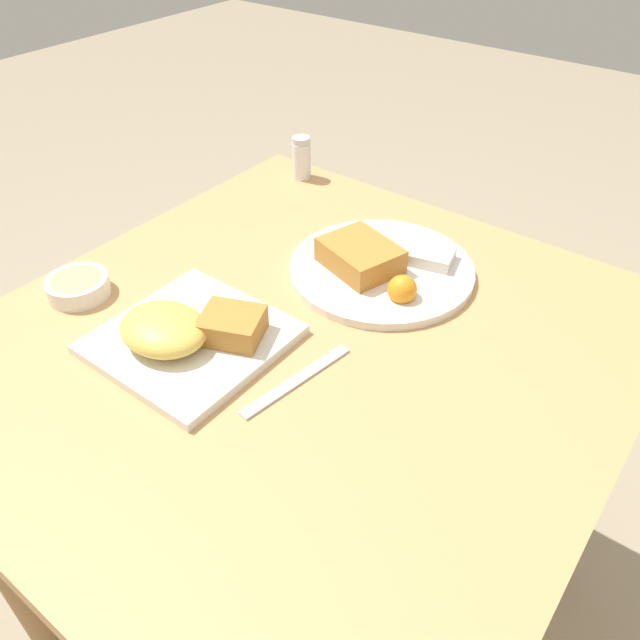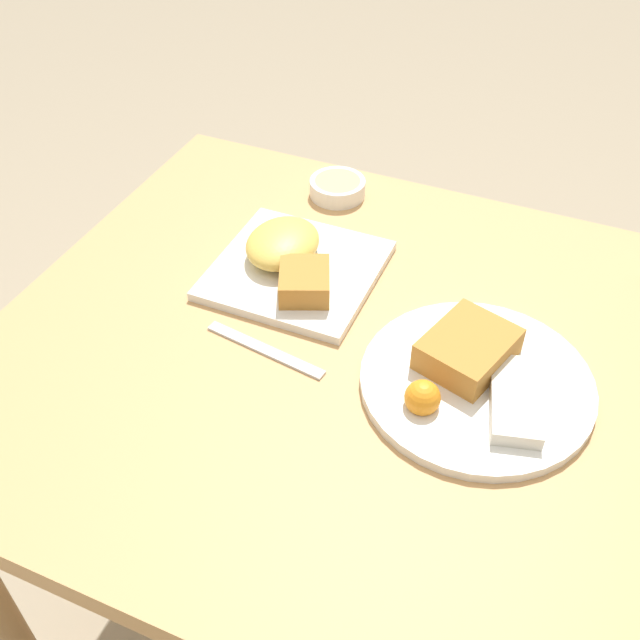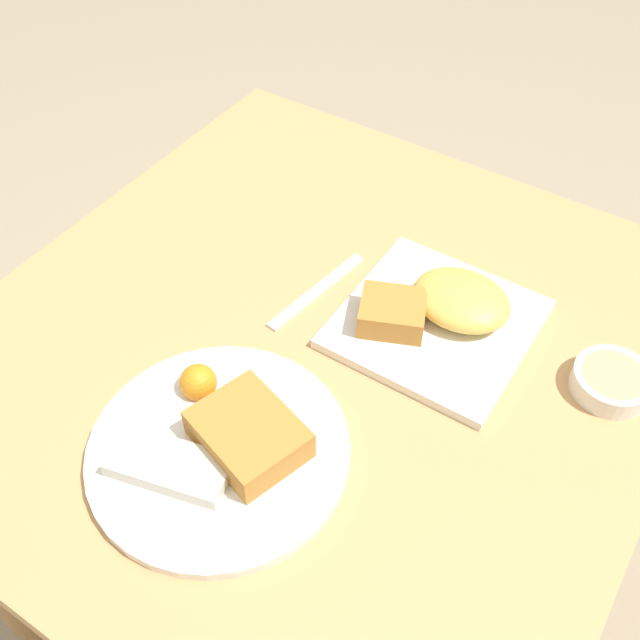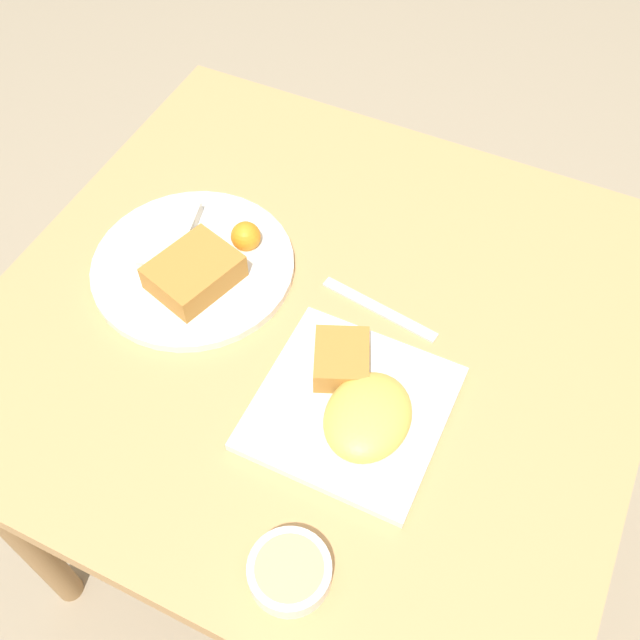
% 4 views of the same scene
% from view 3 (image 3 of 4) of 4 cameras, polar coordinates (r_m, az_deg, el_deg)
% --- Properties ---
extents(ground_plane, '(8.00, 8.00, 0.00)m').
position_cam_3_polar(ground_plane, '(1.56, -0.11, -19.02)').
color(ground_plane, gray).
extents(dining_table, '(0.85, 0.89, 0.72)m').
position_cam_3_polar(dining_table, '(1.02, -0.16, -4.85)').
color(dining_table, tan).
rests_on(dining_table, ground_plane).
extents(plate_square_near, '(0.23, 0.23, 0.06)m').
position_cam_3_polar(plate_square_near, '(0.96, 9.12, 0.51)').
color(plate_square_near, white).
rests_on(plate_square_near, dining_table).
extents(plate_oval_far, '(0.29, 0.29, 0.05)m').
position_cam_3_polar(plate_oval_far, '(0.84, -7.64, -9.36)').
color(plate_oval_far, white).
rests_on(plate_oval_far, dining_table).
extents(sauce_ramekin, '(0.09, 0.09, 0.03)m').
position_cam_3_polar(sauce_ramekin, '(0.95, 21.32, -4.37)').
color(sauce_ramekin, white).
rests_on(sauce_ramekin, dining_table).
extents(butter_knife, '(0.04, 0.18, 0.00)m').
position_cam_3_polar(butter_knife, '(1.01, -0.22, 2.23)').
color(butter_knife, silver).
rests_on(butter_knife, dining_table).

